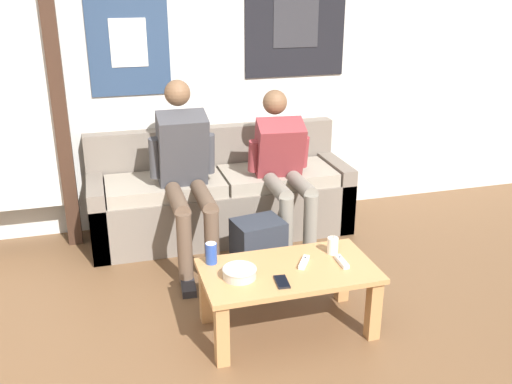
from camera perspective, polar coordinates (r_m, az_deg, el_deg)
The scene contains 12 objects.
wall_back at distance 4.52m, azimuth -7.54°, elevation 12.45°, with size 10.00×0.07×2.55m.
couch at distance 4.49m, azimuth -3.55°, elevation -0.57°, with size 2.00×0.66×0.80m.
coffee_table at distance 3.25m, azimuth 3.23°, elevation -8.83°, with size 0.98×0.53×0.39m.
person_seated_adult at distance 3.98m, azimuth -7.05°, elevation 2.35°, with size 0.47×0.92×1.25m.
person_seated_teen at distance 4.17m, azimuth 2.78°, elevation 2.65°, with size 0.47×0.85×1.14m.
backpack at distance 3.87m, azimuth 0.31°, elevation -5.79°, with size 0.36×0.33×0.40m.
ceramic_bowl at distance 3.11m, azimuth -1.66°, elevation -8.01°, with size 0.19×0.19×0.06m.
pillar_candle at distance 3.38m, azimuth 7.68°, elevation -5.33°, with size 0.06×0.06×0.11m.
drink_can_blue at distance 3.25m, azimuth -4.50°, elevation -6.12°, with size 0.07×0.07×0.12m.
game_controller_near_left at distance 3.29m, azimuth 8.57°, elevation -6.90°, with size 0.04×0.14×0.03m.
game_controller_near_right at distance 3.26m, azimuth 4.83°, elevation -7.02°, with size 0.11×0.14×0.03m.
cell_phone at distance 3.07m, azimuth 2.60°, elevation -8.96°, with size 0.08×0.14×0.01m.
Camera 1 is at (-0.65, -1.94, 1.93)m, focal length 40.00 mm.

